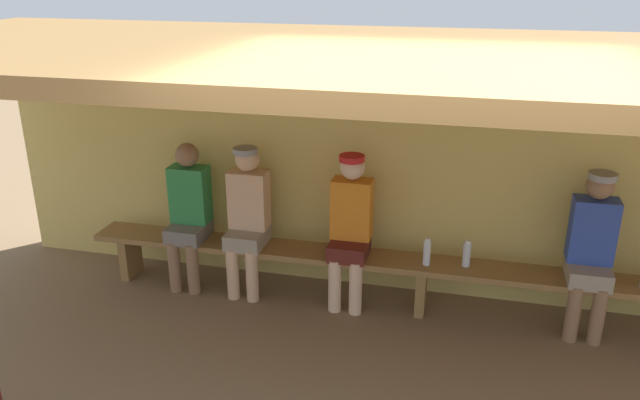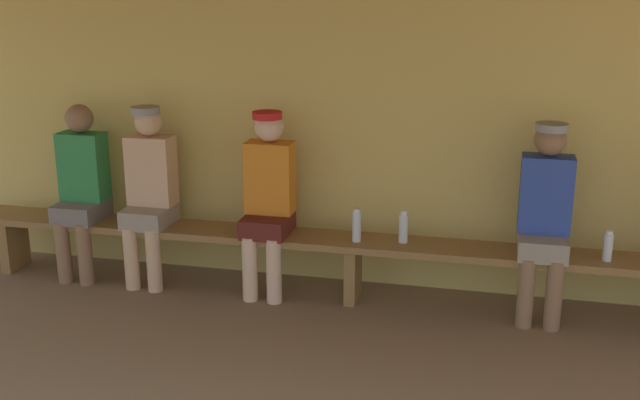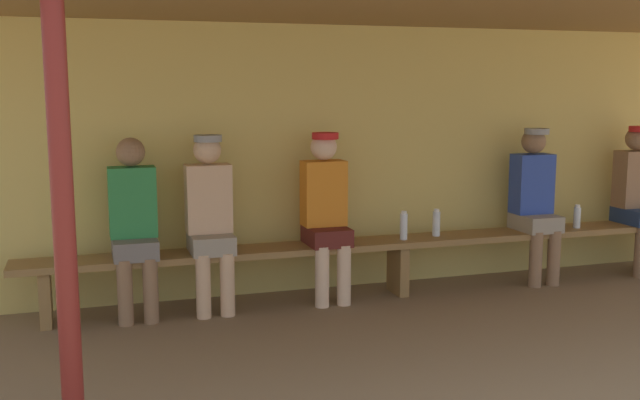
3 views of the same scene
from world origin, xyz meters
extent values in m
plane|color=brown|center=(0.00, 0.00, 0.00)|extent=(24.00, 24.00, 0.00)
cube|color=#D8BC60|center=(0.00, 2.00, 1.10)|extent=(8.00, 0.20, 2.20)
cube|color=olive|center=(0.00, 0.70, 2.26)|extent=(8.00, 2.80, 0.12)
cylinder|color=maroon|center=(-2.54, -0.55, 1.10)|extent=(0.10, 0.10, 2.20)
cube|color=olive|center=(0.00, 1.55, 0.43)|extent=(6.00, 0.36, 0.05)
cube|color=olive|center=(-2.75, 1.55, 0.21)|extent=(0.08, 0.29, 0.41)
cube|color=olive|center=(0.00, 1.55, 0.21)|extent=(0.08, 0.29, 0.41)
cube|color=#591E19|center=(-0.63, 1.53, 0.53)|extent=(0.32, 0.40, 0.14)
cylinder|color=beige|center=(-0.72, 1.37, 0.24)|extent=(0.11, 0.11, 0.48)
cylinder|color=beige|center=(-0.54, 1.37, 0.24)|extent=(0.11, 0.11, 0.48)
cube|color=orange|center=(-0.63, 1.61, 0.86)|extent=(0.34, 0.20, 0.52)
sphere|color=beige|center=(-0.63, 1.61, 1.23)|extent=(0.21, 0.21, 0.21)
cylinder|color=red|center=(-0.63, 1.57, 1.32)|extent=(0.21, 0.21, 0.05)
cube|color=navy|center=(2.38, 1.53, 0.53)|extent=(0.32, 0.40, 0.14)
cube|color=#8C6647|center=(2.38, 1.61, 0.86)|extent=(0.34, 0.20, 0.52)
sphere|color=#8C6647|center=(2.38, 1.61, 1.23)|extent=(0.21, 0.21, 0.21)
cube|color=slate|center=(-2.11, 1.53, 0.53)|extent=(0.32, 0.40, 0.14)
cylinder|color=#8C6647|center=(-2.20, 1.37, 0.24)|extent=(0.11, 0.11, 0.48)
cylinder|color=#8C6647|center=(-2.02, 1.37, 0.24)|extent=(0.11, 0.11, 0.48)
cube|color=#2D8442|center=(-2.11, 1.61, 0.86)|extent=(0.34, 0.20, 0.52)
sphere|color=#8C6647|center=(-2.11, 1.61, 1.23)|extent=(0.21, 0.21, 0.21)
cube|color=gray|center=(-1.55, 1.53, 0.53)|extent=(0.32, 0.40, 0.14)
cylinder|color=#DBAD84|center=(-1.64, 1.37, 0.24)|extent=(0.11, 0.11, 0.48)
cylinder|color=#DBAD84|center=(-1.46, 1.37, 0.24)|extent=(0.11, 0.11, 0.48)
cube|color=#DBAD84|center=(-1.55, 1.61, 0.86)|extent=(0.34, 0.20, 0.52)
sphere|color=#DBAD84|center=(-1.55, 1.61, 1.23)|extent=(0.21, 0.21, 0.21)
cylinder|color=gray|center=(-1.55, 1.57, 1.32)|extent=(0.21, 0.21, 0.05)
cube|color=gray|center=(1.29, 1.53, 0.53)|extent=(0.32, 0.40, 0.14)
cylinder|color=#8C6647|center=(1.20, 1.37, 0.24)|extent=(0.11, 0.11, 0.48)
cylinder|color=#8C6647|center=(1.38, 1.37, 0.24)|extent=(0.11, 0.11, 0.48)
cube|color=#2D47A5|center=(1.29, 1.61, 0.86)|extent=(0.34, 0.20, 0.52)
sphere|color=#8C6647|center=(1.29, 1.61, 1.23)|extent=(0.21, 0.21, 0.21)
cylinder|color=gray|center=(1.29, 1.57, 1.32)|extent=(0.21, 0.21, 0.05)
cylinder|color=silver|center=(0.35, 1.57, 0.56)|extent=(0.06, 0.06, 0.21)
cylinder|color=white|center=(0.35, 1.57, 0.68)|extent=(0.05, 0.05, 0.02)
cylinder|color=silver|center=(1.70, 1.51, 0.55)|extent=(0.06, 0.06, 0.18)
cylinder|color=white|center=(1.70, 1.51, 0.66)|extent=(0.04, 0.04, 0.02)
cylinder|color=silver|center=(0.03, 1.51, 0.57)|extent=(0.06, 0.06, 0.21)
cylinder|color=white|center=(0.03, 1.51, 0.69)|extent=(0.04, 0.04, 0.02)
camera|label=1|loc=(0.30, -3.31, 2.84)|focal=35.58mm
camera|label=2|loc=(0.96, -3.56, 2.27)|focal=43.48mm
camera|label=3|loc=(-2.45, -4.01, 1.71)|focal=42.06mm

